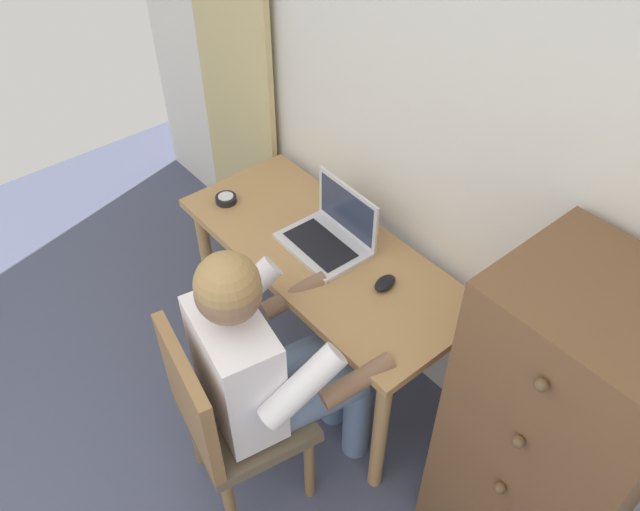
{
  "coord_description": "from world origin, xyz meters",
  "views": [
    {
      "loc": [
        0.9,
        0.68,
        2.39
      ],
      "look_at": [
        -0.39,
        1.76,
        0.82
      ],
      "focal_mm": 35.48,
      "sensor_mm": 36.0,
      "label": 1
    }
  ],
  "objects_px": {
    "person_seated": "(271,361)",
    "computer_mouse": "(385,283)",
    "dresser": "(552,439)",
    "desk_clock": "(226,199)",
    "desk": "(323,270)",
    "laptop": "(331,233)",
    "chair": "(226,415)"
  },
  "relations": [
    {
      "from": "laptop",
      "to": "desk",
      "type": "bearing_deg",
      "value": -74.29
    },
    {
      "from": "computer_mouse",
      "to": "desk_clock",
      "type": "relative_size",
      "value": 1.11
    },
    {
      "from": "desk",
      "to": "computer_mouse",
      "type": "height_order",
      "value": "computer_mouse"
    },
    {
      "from": "desk",
      "to": "chair",
      "type": "bearing_deg",
      "value": -68.89
    },
    {
      "from": "desk",
      "to": "desk_clock",
      "type": "distance_m",
      "value": 0.53
    },
    {
      "from": "desk",
      "to": "desk_clock",
      "type": "height_order",
      "value": "desk_clock"
    },
    {
      "from": "desk",
      "to": "person_seated",
      "type": "bearing_deg",
      "value": -59.07
    },
    {
      "from": "dresser",
      "to": "computer_mouse",
      "type": "bearing_deg",
      "value": -179.98
    },
    {
      "from": "laptop",
      "to": "desk_clock",
      "type": "distance_m",
      "value": 0.52
    },
    {
      "from": "dresser",
      "to": "desk_clock",
      "type": "relative_size",
      "value": 14.1
    },
    {
      "from": "laptop",
      "to": "computer_mouse",
      "type": "bearing_deg",
      "value": -0.59
    },
    {
      "from": "dresser",
      "to": "person_seated",
      "type": "xyz_separation_m",
      "value": [
        -0.77,
        -0.51,
        0.04
      ]
    },
    {
      "from": "chair",
      "to": "computer_mouse",
      "type": "bearing_deg",
      "value": 85.93
    },
    {
      "from": "person_seated",
      "to": "desk",
      "type": "bearing_deg",
      "value": 120.93
    },
    {
      "from": "dresser",
      "to": "desk",
      "type": "bearing_deg",
      "value": -177.47
    },
    {
      "from": "desk",
      "to": "dresser",
      "type": "height_order",
      "value": "dresser"
    },
    {
      "from": "desk_clock",
      "to": "desk",
      "type": "bearing_deg",
      "value": 13.98
    },
    {
      "from": "dresser",
      "to": "person_seated",
      "type": "relative_size",
      "value": 1.06
    },
    {
      "from": "dresser",
      "to": "desk_clock",
      "type": "bearing_deg",
      "value": -173.72
    },
    {
      "from": "dresser",
      "to": "computer_mouse",
      "type": "distance_m",
      "value": 0.76
    },
    {
      "from": "desk",
      "to": "dresser",
      "type": "relative_size",
      "value": 1.01
    },
    {
      "from": "dresser",
      "to": "chair",
      "type": "distance_m",
      "value": 1.07
    },
    {
      "from": "dresser",
      "to": "person_seated",
      "type": "bearing_deg",
      "value": -146.57
    },
    {
      "from": "person_seated",
      "to": "computer_mouse",
      "type": "bearing_deg",
      "value": 87.77
    },
    {
      "from": "laptop",
      "to": "computer_mouse",
      "type": "height_order",
      "value": "laptop"
    },
    {
      "from": "person_seated",
      "to": "laptop",
      "type": "distance_m",
      "value": 0.6
    },
    {
      "from": "person_seated",
      "to": "laptop",
      "type": "relative_size",
      "value": 3.46
    },
    {
      "from": "desk",
      "to": "dresser",
      "type": "bearing_deg",
      "value": 2.53
    },
    {
      "from": "computer_mouse",
      "to": "person_seated",
      "type": "bearing_deg",
      "value": -102.66
    },
    {
      "from": "person_seated",
      "to": "desk_clock",
      "type": "distance_m",
      "value": 0.85
    },
    {
      "from": "person_seated",
      "to": "computer_mouse",
      "type": "relative_size",
      "value": 11.97
    },
    {
      "from": "chair",
      "to": "computer_mouse",
      "type": "distance_m",
      "value": 0.73
    }
  ]
}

